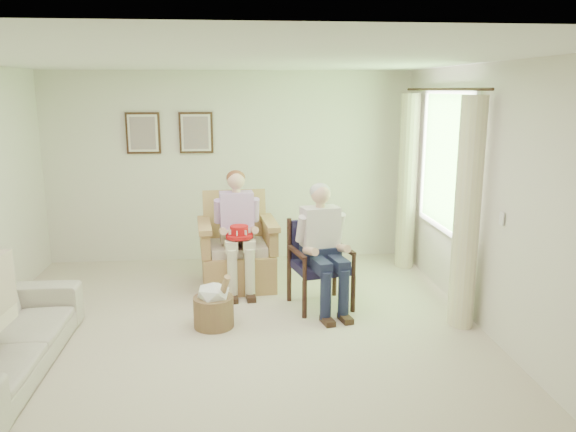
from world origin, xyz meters
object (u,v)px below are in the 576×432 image
Objects in this scene: wood_armchair at (319,260)px; person_dark at (322,239)px; person_wicker at (237,222)px; red_hat at (239,233)px; wicker_armchair at (238,256)px; hatbox at (214,305)px.

person_dark is (0.00, -0.16, 0.27)m from wood_armchair.
person_wicker is 4.47× the size of red_hat.
wicker_armchair is at bearing 128.90° from wood_armchair.
red_hat is 0.52× the size of hatbox.
person_wicker is 0.22m from red_hat.
person_wicker is at bearing 96.37° from red_hat.
person_wicker is 1.27m from hatbox.
wicker_armchair is 1.27m from hatbox.
wood_armchair is at bearing 24.76° from hatbox.
person_dark is at bearing -43.58° from person_wicker.
person_dark is at bearing -48.91° from wicker_armchair.
hatbox is (-0.25, -1.24, -0.13)m from wicker_armchair.
red_hat is at bearing -91.28° from wicker_armchair.
wicker_armchair is 0.52m from red_hat.
red_hat reaches higher than hatbox.
red_hat is (-0.88, 0.52, -0.04)m from person_dark.
wood_armchair is 1.30m from hatbox.
hatbox is at bearing -174.66° from person_dark.
wood_armchair is 1.11m from person_wicker.
wood_armchair is at bearing -22.47° from red_hat.
wood_armchair is 0.98m from red_hat.
wicker_armchair is 0.49m from person_wicker.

